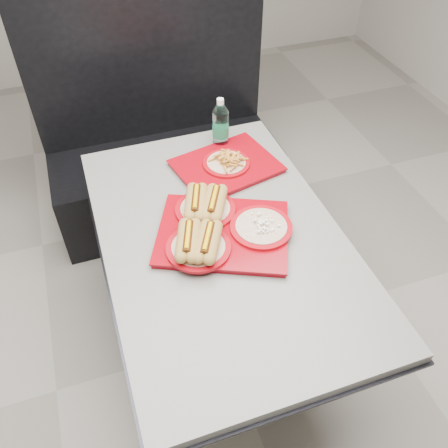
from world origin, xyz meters
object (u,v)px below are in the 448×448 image
object	(u,v)px
diner_table	(222,263)
tray_near	(218,228)
tray_far	(226,164)
booth_bench	(162,151)
water_bottle	(221,126)

from	to	relation	value
diner_table	tray_near	bearing A→B (deg)	155.88
tray_near	tray_far	distance (m)	0.42
diner_table	tray_far	xyz separation A→B (m)	(0.15, 0.39, 0.19)
booth_bench	water_bottle	world-z (taller)	booth_bench
booth_bench	tray_far	xyz separation A→B (m)	(0.15, -0.71, 0.37)
diner_table	booth_bench	size ratio (longest dim) A/B	1.05
booth_bench	tray_near	size ratio (longest dim) A/B	2.23
tray_near	tray_far	world-z (taller)	tray_near
booth_bench	tray_far	distance (m)	0.81
tray_far	water_bottle	bearing A→B (deg)	79.20
water_bottle	diner_table	bearing A→B (deg)	-108.37
diner_table	booth_bench	distance (m)	1.11
water_bottle	tray_near	bearing A→B (deg)	-109.87
tray_far	tray_near	bearing A→B (deg)	-113.85
diner_table	tray_near	world-z (taller)	tray_near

